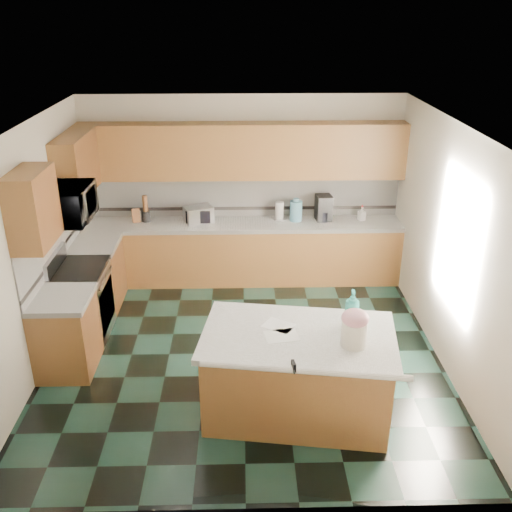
{
  "coord_description": "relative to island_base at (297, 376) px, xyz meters",
  "views": [
    {
      "loc": [
        -0.0,
        -5.77,
        3.86
      ],
      "look_at": [
        0.15,
        0.35,
        1.12
      ],
      "focal_mm": 40.0,
      "sensor_mm": 36.0,
      "label": 1
    }
  ],
  "objects": [
    {
      "name": "range_backguard",
      "position": [
        -2.79,
        1.57,
        0.59
      ],
      "size": [
        0.06,
        0.76,
        0.18
      ],
      "primitive_type": "cube",
      "color": "#B7B7BC",
      "rests_on": "range_body"
    },
    {
      "name": "back_upper_cab",
      "position": [
        -0.53,
        3.2,
        1.51
      ],
      "size": [
        4.6,
        0.33,
        0.78
      ],
      "primitive_type": "cube",
      "color": "#452311",
      "rests_on": "wall_back"
    },
    {
      "name": "left_base_cab_front",
      "position": [
        -2.53,
        0.83,
        0.0
      ],
      "size": [
        0.6,
        0.72,
        0.86
      ],
      "primitive_type": "cube",
      "color": "#452311",
      "rests_on": "ground"
    },
    {
      "name": "water_jug_neck",
      "position": [
        0.25,
        3.13,
        0.81
      ],
      "size": [
        0.08,
        0.08,
        0.04
      ],
      "primitive_type": "cylinder",
      "color": "#5EA2C2",
      "rests_on": "water_jug"
    },
    {
      "name": "treat_jar_knob_end_l",
      "position": [
        0.45,
        -0.2,
        0.83
      ],
      "size": [
        0.05,
        0.05,
        0.05
      ],
      "primitive_type": "sphere",
      "color": "tan",
      "rests_on": "treat_jar_lid"
    },
    {
      "name": "left_upper_cab_front",
      "position": [
        -2.66,
        0.83,
        1.51
      ],
      "size": [
        0.33,
        0.72,
        0.78
      ],
      "primitive_type": "cube",
      "color": "#452311",
      "rests_on": "wall_left"
    },
    {
      "name": "microwave",
      "position": [
        -2.53,
        1.57,
        1.3
      ],
      "size": [
        0.5,
        0.73,
        0.41
      ],
      "primitive_type": "imported",
      "rotation": [
        0.0,
        0.0,
        1.57
      ],
      "color": "#B7B7BC",
      "rests_on": "wall_left"
    },
    {
      "name": "treat_jar_knob",
      "position": [
        0.49,
        -0.2,
        0.83
      ],
      "size": [
        0.08,
        0.03,
        0.03
      ],
      "primitive_type": "cylinder",
      "rotation": [
        0.0,
        1.57,
        0.0
      ],
      "color": "tan",
      "rests_on": "treat_jar_lid"
    },
    {
      "name": "range_oven_door",
      "position": [
        -2.24,
        1.57,
        -0.03
      ],
      "size": [
        0.02,
        0.68,
        0.55
      ],
      "primitive_type": "cube",
      "color": "black",
      "rests_on": "range_body"
    },
    {
      "name": "left_upper_cab_rear",
      "position": [
        -2.66,
        2.49,
        1.51
      ],
      "size": [
        0.33,
        1.09,
        0.78
      ],
      "primitive_type": "cube",
      "color": "#452311",
      "rests_on": "wall_left"
    },
    {
      "name": "treat_jar_lid",
      "position": [
        0.49,
        -0.2,
        0.78
      ],
      "size": [
        0.26,
        0.26,
        0.16
      ],
      "primitive_type": "ellipsoid",
      "color": "pink",
      "rests_on": "treat_jar"
    },
    {
      "name": "coffee_carafe",
      "position": [
        0.65,
        3.09,
        0.57
      ],
      "size": [
        0.15,
        0.15,
        0.15
      ],
      "primitive_type": "cylinder",
      "color": "black",
      "rests_on": "back_countertop"
    },
    {
      "name": "back_accent_band",
      "position": [
        -0.53,
        3.35,
        0.61
      ],
      "size": [
        4.6,
        0.01,
        0.05
      ],
      "primitive_type": "cube",
      "color": "black",
      "rests_on": "back_countertop"
    },
    {
      "name": "coffee_maker",
      "position": [
        0.65,
        3.15,
        0.68
      ],
      "size": [
        0.25,
        0.27,
        0.37
      ],
      "primitive_type": "cube",
      "rotation": [
        0.0,
        0.0,
        0.12
      ],
      "color": "black",
      "rests_on": "back_countertop"
    },
    {
      "name": "knife_block",
      "position": [
        -2.08,
        3.12,
        0.59
      ],
      "size": [
        0.15,
        0.18,
        0.22
      ],
      "primitive_type": "cube",
      "rotation": [
        -0.31,
        0.0,
        0.28
      ],
      "color": "#472814",
      "rests_on": "back_countertop"
    },
    {
      "name": "island_bullnose",
      "position": [
        0.0,
        -0.56,
        0.46
      ],
      "size": [
        1.86,
        0.33,
        0.06
      ],
      "primitive_type": "cylinder",
      "rotation": [
        0.0,
        1.57,
        -0.15
      ],
      "color": "white",
      "rests_on": "island_base"
    },
    {
      "name": "treat_jar",
      "position": [
        0.49,
        -0.2,
        0.61
      ],
      "size": [
        0.3,
        0.3,
        0.25
      ],
      "primitive_type": "cylinder",
      "rotation": [
        0.0,
        0.0,
        0.3
      ],
      "color": "white",
      "rests_on": "island_top"
    },
    {
      "name": "water_jug",
      "position": [
        0.25,
        3.13,
        0.64
      ],
      "size": [
        0.18,
        0.18,
        0.3
      ],
      "primitive_type": "cylinder",
      "color": "#5EA2C2",
      "rests_on": "back_countertop"
    },
    {
      "name": "utensil_crock",
      "position": [
        -1.94,
        3.15,
        0.57
      ],
      "size": [
        0.13,
        0.13,
        0.16
      ],
      "primitive_type": "cylinder",
      "color": "black",
      "rests_on": "back_countertop"
    },
    {
      "name": "clamp_body",
      "position": [
        -0.09,
        -0.54,
        0.5
      ],
      "size": [
        0.04,
        0.09,
        0.08
      ],
      "primitive_type": "cube",
      "rotation": [
        0.0,
        0.0,
        0.16
      ],
      "color": "black",
      "rests_on": "island_top"
    },
    {
      "name": "back_backsplash",
      "position": [
        -0.53,
        3.36,
        0.81
      ],
      "size": [
        4.6,
        0.02,
        0.63
      ],
      "primitive_type": "cube",
      "color": "silver",
      "rests_on": "back_countertop"
    },
    {
      "name": "soap_bottle_back",
      "position": [
        1.21,
        3.12,
        0.59
      ],
      "size": [
        0.12,
        0.12,
        0.2
      ],
      "primitive_type": "imported",
      "rotation": [
        0.0,
        0.0,
        0.35
      ],
      "color": "white",
      "rests_on": "back_countertop"
    },
    {
      "name": "window_light_proxy",
      "position": [
        1.76,
        0.87,
        1.07
      ],
      "size": [
        0.02,
        1.4,
        1.1
      ],
      "primitive_type": "cube",
      "color": "white",
      "rests_on": "wall_right"
    },
    {
      "name": "island_top",
      "position": [
        0.0,
        0.0,
        0.46
      ],
      "size": [
        2.01,
        1.37,
        0.06
      ],
      "primitive_type": "cube",
      "rotation": [
        0.0,
        0.0,
        -0.15
      ],
      "color": "white",
      "rests_on": "island_base"
    },
    {
      "name": "wall_front",
      "position": [
        -0.53,
        -1.25,
        0.92
      ],
      "size": [
        4.6,
        0.04,
        2.7
      ],
      "primitive_type": "cube",
      "color": "silver",
      "rests_on": "ground"
    },
    {
      "name": "back_countertop",
      "position": [
        -0.53,
        3.07,
        0.46
      ],
      "size": [
        4.6,
        0.64,
        0.06
      ],
      "primitive_type": "cube",
      "color": "white",
      "rests_on": "back_base_cab"
    },
    {
      "name": "back_base_cab",
      "position": [
        -0.53,
        3.07,
        0.0
      ],
      "size": [
        4.6,
        0.6,
        0.86
      ],
      "primitive_type": "cube",
      "color": "#452311",
      "rests_on": "ground"
    },
    {
      "name": "wall_right",
      "position": [
        1.79,
        1.07,
        0.92
      ],
      "size": [
        0.04,
        4.6,
        2.7
      ],
      "primitive_type": "cube",
      "color": "silver",
      "rests_on": "ground"
    },
    {
      "name": "wall_back",
      "position": [
        -0.53,
        3.39,
        0.92
      ],
      "size": [
        4.6,
        0.04,
        2.7
      ],
      "primitive_type": "cube",
      "color": "silver",
      "rests_on": "ground"
    },
    {
      "name": "soap_back_cap",
      "position": [
        1.21,
        3.12,
        0.71
      ],
      "size": [
        0.02,
        0.02,
        0.03
      ],
      "primitive_type": "cylinder",
      "color": "red",
      "rests_on": "soap_bottle_back"
    },
    {
      "name": "left_counter_front",
      "position": [
        -2.53,
        0.83,
        0.46
      ],
      "size": [
        0.64,
        0.72,
        0.06
      ],
      "primitive_type": "cube",
      "color": "white",
      "rests_on": "left_base_cab_front"
    },
    {
      "name": "range_body",
      "position": [
        -2.53,
        1.57,
        0.01
      ],
      "size": [
        0.6,
        0.76,
        0.88
      ],
      "primitive_type": "cube",
      "color": "#B7B7BC",
      "rests_on": "ground"
    },
    {
      "name": "utensil_bundle",
      "position": [
        -1.94,
        3.15,
        0.77
      ],
      "size": [
        0.07,
        0.07,
        0.23
      ],
      "primitive_type": "cylinder",
      "color": "#472814",
      "rests_on": "utensil_crock"
    },
    {
      "name": "ceiling",
      "position": [
        -0.53,
        1.07,
        2.27
      ],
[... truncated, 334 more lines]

